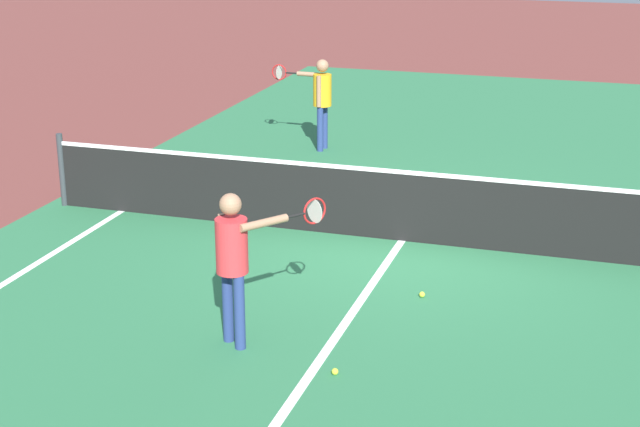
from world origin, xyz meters
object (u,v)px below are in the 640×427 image
(net, at_px, (403,205))
(tennis_ball_mid_court, at_px, (335,372))
(player_near, at_px, (235,252))
(player_far, at_px, (321,94))
(tennis_ball_near_net, at_px, (422,294))

(net, distance_m, tennis_ball_mid_court, 3.85)
(tennis_ball_mid_court, bearing_deg, player_near, 163.46)
(player_near, bearing_deg, player_far, 101.25)
(player_near, distance_m, tennis_ball_mid_court, 1.52)
(player_far, xyz_separation_m, tennis_ball_mid_court, (2.66, -8.00, -0.96))
(net, height_order, tennis_ball_mid_court, net)
(net, xyz_separation_m, tennis_ball_mid_court, (0.23, -3.82, -0.46))
(player_far, height_order, tennis_ball_near_net, player_far)
(net, height_order, tennis_ball_near_net, net)
(tennis_ball_near_net, bearing_deg, player_far, 117.35)
(player_far, bearing_deg, tennis_ball_near_net, -62.65)
(tennis_ball_near_net, distance_m, tennis_ball_mid_court, 2.11)
(player_far, distance_m, tennis_ball_near_net, 6.75)
(player_far, bearing_deg, net, -59.80)
(net, bearing_deg, tennis_ball_mid_court, -86.60)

